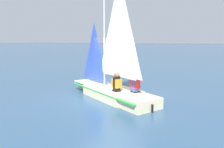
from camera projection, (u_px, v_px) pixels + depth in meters
ground_plane at (112, 97)px, 9.24m from camera, size 260.00×260.00×0.00m
sailboat_main at (112, 82)px, 9.13m from camera, size 4.61×3.46×5.00m
sailor_helm at (117, 86)px, 8.59m from camera, size 0.42×0.41×1.16m
sailor_crew at (135, 86)px, 8.44m from camera, size 0.42×0.41×1.16m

